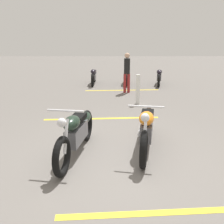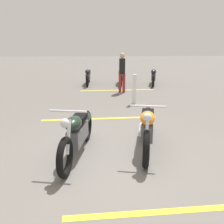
% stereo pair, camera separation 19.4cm
% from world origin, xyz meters
% --- Properties ---
extents(ground_plane, '(60.00, 60.00, 0.00)m').
position_xyz_m(ground_plane, '(0.00, 0.00, 0.00)').
color(ground_plane, '#66605B').
extents(motorcycle_bright_foreground, '(2.21, 0.69, 1.04)m').
position_xyz_m(motorcycle_bright_foreground, '(0.51, -0.69, 0.46)').
color(motorcycle_bright_foreground, black).
rests_on(motorcycle_bright_foreground, ground).
extents(motorcycle_dark_foreground, '(2.22, 0.66, 1.04)m').
position_xyz_m(motorcycle_dark_foreground, '(0.25, 0.68, 0.46)').
color(motorcycle_dark_foreground, black).
rests_on(motorcycle_dark_foreground, ground).
extents(motorcycle_row_far_left, '(2.00, 0.51, 0.76)m').
position_xyz_m(motorcycle_row_far_left, '(8.11, -2.33, 0.41)').
color(motorcycle_row_far_left, black).
rests_on(motorcycle_row_far_left, ground).
extents(motorcycle_row_left, '(1.90, 0.27, 0.72)m').
position_xyz_m(motorcycle_row_left, '(8.22, -0.73, 0.39)').
color(motorcycle_row_left, black).
rests_on(motorcycle_row_left, ground).
extents(motorcycle_row_center, '(2.01, 0.26, 0.76)m').
position_xyz_m(motorcycle_row_center, '(8.30, 0.86, 0.41)').
color(motorcycle_row_center, black).
rests_on(motorcycle_row_center, ground).
extents(bystander_near_row, '(0.21, 0.27, 1.62)m').
position_xyz_m(bystander_near_row, '(6.20, -0.64, 0.90)').
color(bystander_near_row, maroon).
rests_on(bystander_near_row, ground).
extents(bollard_post, '(0.14, 0.14, 1.01)m').
position_xyz_m(bollard_post, '(4.24, -0.90, 0.50)').
color(bollard_post, white).
rests_on(bollard_post, ground).
extents(parking_stripe_near, '(0.33, 3.20, 0.01)m').
position_xyz_m(parking_stripe_near, '(-1.52, -0.87, 0.00)').
color(parking_stripe_near, yellow).
rests_on(parking_stripe_near, ground).
extents(parking_stripe_mid, '(0.33, 3.20, 0.01)m').
position_xyz_m(parking_stripe_mid, '(2.54, 0.28, 0.00)').
color(parking_stripe_mid, yellow).
rests_on(parking_stripe_mid, ground).
extents(parking_stripe_far, '(0.33, 3.20, 0.01)m').
position_xyz_m(parking_stripe_far, '(6.69, -0.48, 0.00)').
color(parking_stripe_far, yellow).
rests_on(parking_stripe_far, ground).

